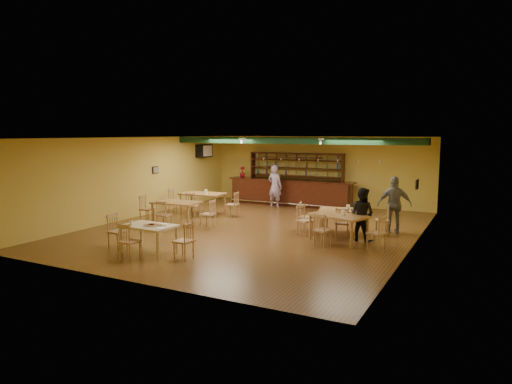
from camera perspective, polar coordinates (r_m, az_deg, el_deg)
The scene contains 23 objects.
floor at distance 15.18m, azimuth -0.11°, elevation -4.63°, with size 12.00×12.00×0.00m, color #563618.
ceiling_beam at distance 17.38m, azimuth 4.19°, elevation 6.41°, with size 10.00×0.30×0.25m, color black.
track_rail_left at distance 18.69m, azimuth -0.18°, elevation 6.71°, with size 0.05×2.50×0.05m, color white.
track_rail_right at distance 17.44m, azimuth 9.24°, elevation 6.57°, with size 0.05×2.50×0.05m, color white.
ac_unit at distance 20.93m, azimuth -6.48°, elevation 5.12°, with size 0.34×0.70×0.48m, color white.
picture_left at distance 18.51m, azimuth -12.42°, elevation 2.69°, with size 0.04×0.34×0.28m, color black.
picture_right at distance 13.87m, azimuth 19.43°, elevation 0.92°, with size 0.04×0.34×0.28m, color black.
bar_counter at distance 20.08m, azimuth 4.27°, elevation -0.06°, with size 5.69×0.85×1.13m, color black.
back_bar_hutch at distance 20.59m, azimuth 4.97°, elevation 1.73°, with size 4.40×0.40×2.28m, color black.
poinsettia at distance 21.04m, azimuth -1.72°, elevation 2.51°, with size 0.27×0.27×0.48m, color maroon.
dining_table_a at distance 17.98m, azimuth -6.63°, elevation -1.45°, with size 1.66×1.00×0.83m, color #9E6E38.
dining_table_b at distance 14.82m, azimuth 10.78°, elevation -3.58°, with size 1.50×0.90×0.75m, color #9E6E38.
dining_table_c at distance 16.10m, azimuth -9.85°, elevation -2.60°, with size 1.60×0.96×0.80m, color #9E6E38.
dining_table_d at distance 13.58m, azimuth 10.21°, elevation -4.46°, with size 1.60×0.96×0.80m, color #9E6E38.
near_table at distance 12.46m, azimuth -13.18°, elevation -5.73°, with size 1.40×0.90×0.75m, color tan.
pizza_tray at distance 12.32m, azimuth -12.88°, elevation -4.05°, with size 0.40×0.40×0.01m, color silver.
parmesan_shaker at distance 12.56m, azimuth -15.25°, elevation -3.68°, with size 0.07×0.07×0.11m, color #EAE5C6.
napkin_stack at distance 12.31m, azimuth -11.38°, elevation -3.98°, with size 0.20×0.15×0.03m, color white.
pizza_server at distance 12.26m, azimuth -12.19°, elevation -4.04°, with size 0.32×0.09×0.00m, color silver.
side_plate at distance 11.88m, azimuth -11.84°, elevation -4.44°, with size 0.22×0.22×0.01m, color white.
patron_bar at distance 19.43m, azimuth 2.36°, elevation 0.72°, with size 0.66×0.43×1.81m, color #734392.
patron_right_a at distance 13.78m, azimuth 13.05°, elevation -2.72°, with size 0.77×0.60×1.58m, color black.
patron_right_b at distance 15.13m, azimuth 16.86°, elevation -1.52°, with size 1.06×0.44×1.80m, color slate.
Camera 1 is at (6.87, -13.16, 3.16)m, focal length 32.13 mm.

